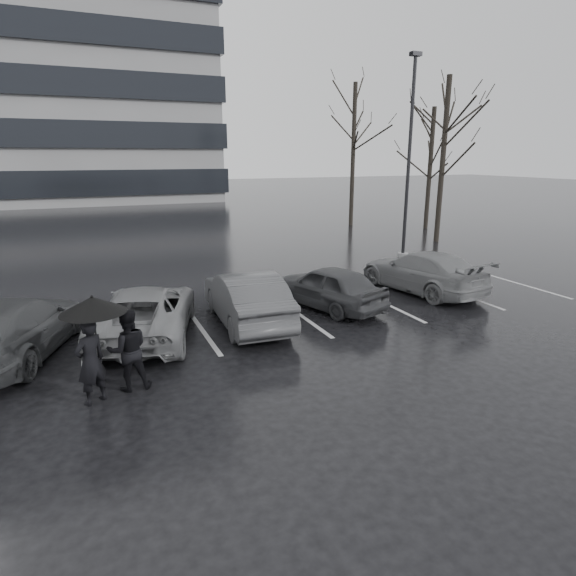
# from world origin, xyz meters

# --- Properties ---
(ground) EXTENTS (160.00, 160.00, 0.00)m
(ground) POSITION_xyz_m (0.00, 0.00, 0.00)
(ground) COLOR black
(ground) RESTS_ON ground
(car_main) EXTENTS (2.59, 3.97, 1.26)m
(car_main) POSITION_xyz_m (1.63, 2.27, 0.63)
(car_main) COLOR black
(car_main) RESTS_ON ground
(car_west_a) EXTENTS (1.69, 4.29, 1.39)m
(car_west_a) POSITION_xyz_m (-0.97, 1.90, 0.70)
(car_west_a) COLOR #28282A
(car_west_a) RESTS_ON ground
(car_west_b) EXTENTS (3.26, 4.92, 1.26)m
(car_west_b) POSITION_xyz_m (-3.53, 1.95, 0.63)
(car_west_b) COLOR #515154
(car_west_b) RESTS_ON ground
(car_west_c) EXTENTS (3.29, 4.92, 1.32)m
(car_west_c) POSITION_xyz_m (-6.33, 1.81, 0.66)
(car_west_c) COLOR black
(car_west_c) RESTS_ON ground
(car_east) EXTENTS (2.48, 4.75, 1.31)m
(car_east) POSITION_xyz_m (5.26, 2.64, 0.66)
(car_east) COLOR #515154
(car_east) RESTS_ON ground
(pedestrian_left) EXTENTS (0.69, 0.63, 1.58)m
(pedestrian_left) POSITION_xyz_m (-4.84, -1.10, 0.79)
(pedestrian_left) COLOR black
(pedestrian_left) RESTS_ON ground
(pedestrian_right) EXTENTS (0.77, 0.60, 1.58)m
(pedestrian_right) POSITION_xyz_m (-4.18, -0.79, 0.79)
(pedestrian_right) COLOR black
(pedestrian_right) RESTS_ON ground
(umbrella) EXTENTS (1.15, 1.15, 1.94)m
(umbrella) POSITION_xyz_m (-4.71, -0.91, 1.77)
(umbrella) COLOR black
(umbrella) RESTS_ON ground
(lamp_post) EXTENTS (0.45, 0.45, 8.24)m
(lamp_post) POSITION_xyz_m (8.04, 7.42, 3.77)
(lamp_post) COLOR gray
(lamp_post) RESTS_ON ground
(stall_stripes) EXTENTS (19.72, 5.00, 0.00)m
(stall_stripes) POSITION_xyz_m (-0.80, 2.50, 0.00)
(stall_stripes) COLOR #AFAFB1
(stall_stripes) RESTS_ON ground
(tree_east) EXTENTS (0.26, 0.26, 8.00)m
(tree_east) POSITION_xyz_m (12.00, 10.00, 4.00)
(tree_east) COLOR black
(tree_east) RESTS_ON ground
(tree_ne) EXTENTS (0.26, 0.26, 7.00)m
(tree_ne) POSITION_xyz_m (14.50, 14.00, 3.50)
(tree_ne) COLOR black
(tree_ne) RESTS_ON ground
(tree_north) EXTENTS (0.26, 0.26, 8.50)m
(tree_north) POSITION_xyz_m (11.00, 17.00, 4.25)
(tree_north) COLOR black
(tree_north) RESTS_ON ground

